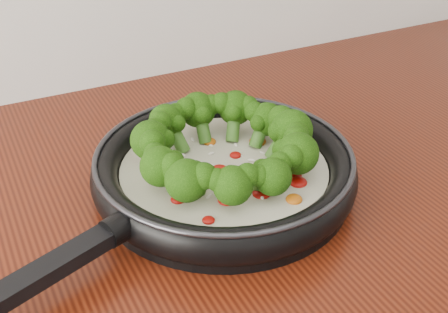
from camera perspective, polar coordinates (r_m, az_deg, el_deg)
name	(u,v)px	position (r m, az deg, el deg)	size (l,w,h in m)	color
skillet	(223,166)	(0.73, -0.11, -0.94)	(0.55, 0.43, 0.10)	black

